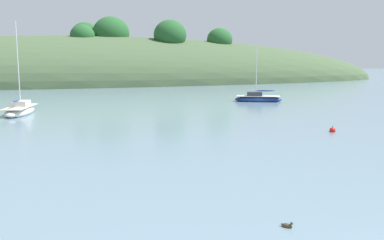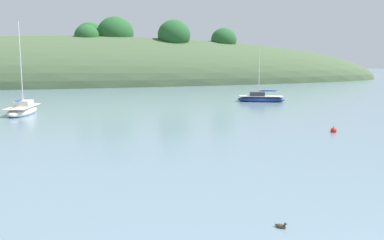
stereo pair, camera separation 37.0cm
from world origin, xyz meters
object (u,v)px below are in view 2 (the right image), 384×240
object	(u,v)px
sailboat_grey_yawl	(261,99)
duck_lead	(281,226)
mooring_buoy_inner	(334,131)
sailboat_teal_outer	(23,110)

from	to	relation	value
sailboat_grey_yawl	duck_lead	bearing A→B (deg)	-116.24
sailboat_grey_yawl	mooring_buoy_inner	xyz separation A→B (m)	(-5.20, -21.58, -0.25)
duck_lead	sailboat_grey_yawl	bearing A→B (deg)	63.76
duck_lead	mooring_buoy_inner	bearing A→B (deg)	48.61
sailboat_grey_yawl	mooring_buoy_inner	size ratio (longest dim) A/B	12.82
mooring_buoy_inner	sailboat_grey_yawl	bearing A→B (deg)	76.45
sailboat_grey_yawl	duck_lead	world-z (taller)	sailboat_grey_yawl
mooring_buoy_inner	duck_lead	world-z (taller)	mooring_buoy_inner
sailboat_grey_yawl	duck_lead	xyz separation A→B (m)	(-17.55, -35.59, -0.31)
sailboat_grey_yawl	sailboat_teal_outer	bearing A→B (deg)	-172.21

